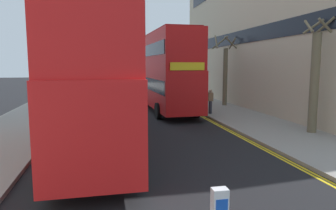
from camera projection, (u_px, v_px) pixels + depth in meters
name	position (u px, v px, depth m)	size (l,w,h in m)	color
sidewalk_right	(249.00, 121.00, 18.43)	(4.00, 80.00, 0.14)	gray
sidewalk_left	(15.00, 130.00, 15.82)	(4.00, 80.00, 0.14)	gray
kerb_line_outer	(229.00, 130.00, 16.08)	(0.10, 56.00, 0.01)	yellow
kerb_line_inner	(227.00, 130.00, 16.05)	(0.10, 56.00, 0.01)	yellow
double_decker_bus_away	(95.00, 74.00, 11.81)	(2.86, 10.83, 5.64)	red
double_decker_bus_oncoming	(165.00, 70.00, 22.43)	(3.06, 10.88, 5.64)	red
pedestrian_far	(210.00, 101.00, 20.57)	(0.34, 0.22, 1.62)	#2D2D38
street_tree_near	(225.00, 72.00, 24.71)	(1.77, 1.78, 5.65)	#6B6047
street_tree_mid	(315.00, 79.00, 14.60)	(1.23, 1.18, 5.44)	#6B6047
street_tree_far	(180.00, 71.00, 39.16)	(1.67, 1.85, 5.18)	#6B6047
townhouse_terrace_right	(294.00, 17.00, 25.30)	(10.08, 28.00, 14.49)	beige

